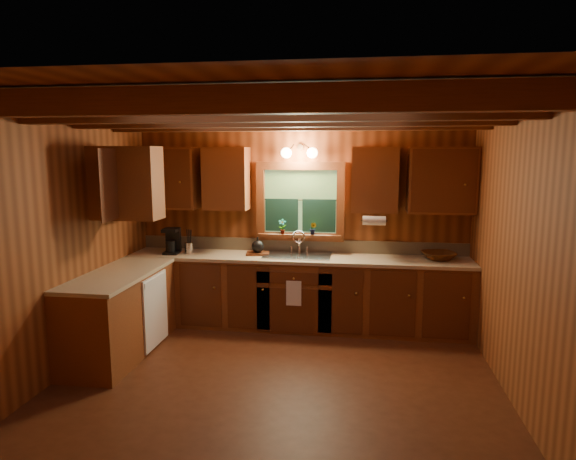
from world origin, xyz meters
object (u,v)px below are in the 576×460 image
(sink, at_px, (297,259))
(cutting_board, at_px, (258,253))
(coffee_maker, at_px, (172,241))
(wicker_basket, at_px, (439,256))

(sink, bearing_deg, cutting_board, 177.77)
(cutting_board, bearing_deg, sink, -10.46)
(coffee_maker, bearing_deg, sink, -3.02)
(coffee_maker, distance_m, wicker_basket, 3.29)
(sink, xyz_separation_m, wicker_basket, (1.69, 0.04, 0.09))
(coffee_maker, height_order, cutting_board, coffee_maker)
(wicker_basket, bearing_deg, sink, -178.80)
(sink, relative_size, wicker_basket, 2.12)
(sink, xyz_separation_m, cutting_board, (-0.51, 0.02, 0.06))
(cutting_board, xyz_separation_m, wicker_basket, (2.20, 0.02, 0.03))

